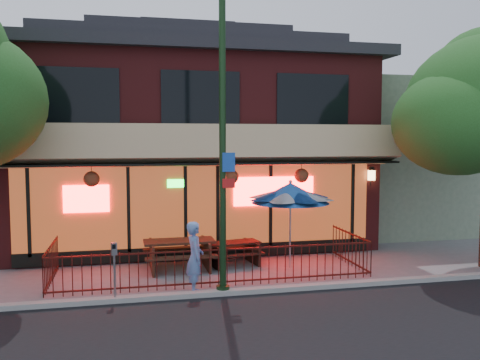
# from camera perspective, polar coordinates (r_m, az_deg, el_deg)

# --- Properties ---
(ground) EXTENTS (80.00, 80.00, 0.00)m
(ground) POSITION_cam_1_polar(r_m,az_deg,el_deg) (12.99, -2.26, -12.13)
(ground) COLOR gray
(ground) RESTS_ON ground
(curb) EXTENTS (80.00, 0.25, 0.12)m
(curb) POSITION_cam_1_polar(r_m,az_deg,el_deg) (12.50, -1.84, -12.51)
(curb) COLOR #999993
(curb) RESTS_ON ground
(restaurant_building) EXTENTS (12.96, 9.49, 8.05)m
(restaurant_building) POSITION_cam_1_polar(r_m,az_deg,el_deg) (19.48, -6.04, 5.74)
(restaurant_building) COLOR maroon
(restaurant_building) RESTS_ON ground
(neighbor_building) EXTENTS (6.00, 7.00, 6.00)m
(neighbor_building) POSITION_cam_1_polar(r_m,az_deg,el_deg) (22.88, 16.83, 2.59)
(neighbor_building) COLOR gray
(neighbor_building) RESTS_ON ground
(patio_fence) EXTENTS (8.44, 2.62, 1.00)m
(patio_fence) POSITION_cam_1_polar(r_m,az_deg,el_deg) (13.30, -2.66, -8.91)
(patio_fence) COLOR #3F110D
(patio_fence) RESTS_ON ground
(street_light) EXTENTS (0.43, 0.32, 7.00)m
(street_light) POSITION_cam_1_polar(r_m,az_deg,el_deg) (12.05, -1.95, 1.80)
(street_light) COLOR black
(street_light) RESTS_ON ground
(picnic_table_left) EXTENTS (2.02, 1.56, 0.86)m
(picnic_table_left) POSITION_cam_1_polar(r_m,az_deg,el_deg) (14.77, -6.83, -7.83)
(picnic_table_left) COLOR #3E2316
(picnic_table_left) RESTS_ON ground
(picnic_table_right) EXTENTS (1.79, 1.48, 0.69)m
(picnic_table_right) POSITION_cam_1_polar(r_m,az_deg,el_deg) (15.25, -0.86, -7.83)
(picnic_table_right) COLOR black
(picnic_table_right) RESTS_ON ground
(patio_umbrella) EXTENTS (2.25, 2.25, 2.57)m
(patio_umbrella) POSITION_cam_1_polar(r_m,az_deg,el_deg) (14.69, 5.68, -1.46)
(patio_umbrella) COLOR gray
(patio_umbrella) RESTS_ON ground
(pedestrian) EXTENTS (0.43, 0.65, 1.76)m
(pedestrian) POSITION_cam_1_polar(r_m,az_deg,el_deg) (12.46, -5.08, -8.67)
(pedestrian) COLOR #5E80BC
(pedestrian) RESTS_ON ground
(parking_meter_near) EXTENTS (0.15, 0.13, 1.39)m
(parking_meter_near) POSITION_cam_1_polar(r_m,az_deg,el_deg) (12.09, -13.93, -8.93)
(parking_meter_near) COLOR gray
(parking_meter_near) RESTS_ON ground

